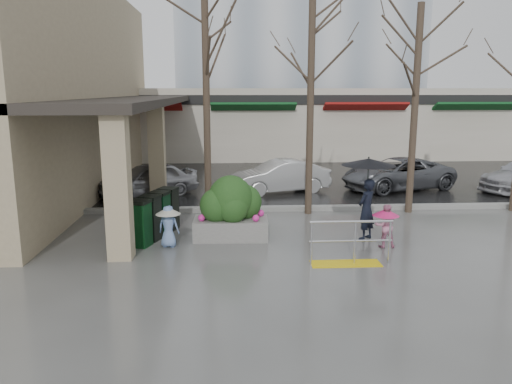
{
  "coord_description": "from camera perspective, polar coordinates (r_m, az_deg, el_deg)",
  "views": [
    {
      "loc": [
        -1.35,
        -11.91,
        3.9
      ],
      "look_at": [
        -0.64,
        0.78,
        1.3
      ],
      "focal_mm": 35.0,
      "sensor_mm": 36.0,
      "label": 1
    }
  ],
  "objects": [
    {
      "name": "car_c",
      "position": [
        20.65,
        15.86,
        2.01
      ],
      "size": [
        4.95,
        3.34,
        1.26
      ],
      "primitive_type": "imported",
      "rotation": [
        0.0,
        0.0,
        -1.27
      ],
      "color": "#575A5F",
      "rests_on": "ground"
    },
    {
      "name": "tree_midwest",
      "position": [
        15.78,
        6.38,
        16.34
      ],
      "size": [
        3.2,
        3.2,
        7.0
      ],
      "color": "#382B21",
      "rests_on": "ground"
    },
    {
      "name": "storefront_row",
      "position": [
        30.13,
        3.24,
        7.96
      ],
      "size": [
        34.0,
        6.74,
        4.0
      ],
      "color": "beige",
      "rests_on": "ground"
    },
    {
      "name": "child_blue",
      "position": [
        12.75,
        -9.98,
        -3.4
      ],
      "size": [
        0.63,
        0.63,
        1.08
      ],
      "rotation": [
        0.0,
        0.0,
        2.93
      ],
      "color": "#7291CB",
      "rests_on": "ground"
    },
    {
      "name": "planter",
      "position": [
        13.26,
        -2.87,
        -1.9
      ],
      "size": [
        1.99,
        1.16,
        1.71
      ],
      "rotation": [
        0.0,
        0.0,
        -0.03
      ],
      "color": "gray",
      "rests_on": "ground"
    },
    {
      "name": "pillar_front",
      "position": [
        11.89,
        -15.52,
        0.72
      ],
      "size": [
        0.55,
        0.55,
        3.5
      ],
      "primitive_type": "cube",
      "color": "tan",
      "rests_on": "ground"
    },
    {
      "name": "car_a",
      "position": [
        19.06,
        -12.29,
        1.41
      ],
      "size": [
        3.97,
        3.02,
        1.26
      ],
      "primitive_type": "imported",
      "rotation": [
        0.0,
        0.0,
        -1.09
      ],
      "color": "#AAAAAF",
      "rests_on": "ground"
    },
    {
      "name": "near_building",
      "position": [
        21.33,
        -24.67,
        10.8
      ],
      "size": [
        6.0,
        18.0,
        8.0
      ],
      "primitive_type": "cube",
      "color": "tan",
      "rests_on": "ground"
    },
    {
      "name": "tree_west",
      "position": [
        15.57,
        -5.79,
        15.86
      ],
      "size": [
        3.2,
        3.2,
        6.8
      ],
      "color": "#382B21",
      "rests_on": "ground"
    },
    {
      "name": "news_boxes",
      "position": [
        13.67,
        -11.45,
        -2.64
      ],
      "size": [
        1.15,
        2.19,
        1.2
      ],
      "rotation": [
        0.0,
        0.0,
        -0.33
      ],
      "color": "#0D3918",
      "rests_on": "ground"
    },
    {
      "name": "canopy_slab",
      "position": [
        20.21,
        -13.24,
        10.48
      ],
      "size": [
        2.8,
        18.0,
        0.25
      ],
      "primitive_type": "cube",
      "color": "#2D2823",
      "rests_on": "pillar_front"
    },
    {
      "name": "curb",
      "position": [
        16.42,
        1.61,
        -1.91
      ],
      "size": [
        120.0,
        0.3,
        0.15
      ],
      "primitive_type": "cube",
      "color": "gray",
      "rests_on": "ground"
    },
    {
      "name": "woman",
      "position": [
        13.36,
        12.62,
        0.63
      ],
      "size": [
        1.41,
        1.41,
        2.21
      ],
      "rotation": [
        0.0,
        0.0,
        3.91
      ],
      "color": "black",
      "rests_on": "ground"
    },
    {
      "name": "handrail",
      "position": [
        11.6,
        10.55,
        -6.33
      ],
      "size": [
        1.9,
        0.5,
        1.03
      ],
      "color": "yellow",
      "rests_on": "ground"
    },
    {
      "name": "car_b",
      "position": [
        19.29,
        2.73,
        1.79
      ],
      "size": [
        4.05,
        2.41,
        1.26
      ],
      "primitive_type": "imported",
      "rotation": [
        0.0,
        0.0,
        -1.27
      ],
      "color": "silver",
      "rests_on": "ground"
    },
    {
      "name": "ground",
      "position": [
        12.61,
        3.14,
        -6.48
      ],
      "size": [
        120.0,
        120.0,
        0.0
      ],
      "primitive_type": "plane",
      "color": "#51514F",
      "rests_on": "ground"
    },
    {
      "name": "pillar_back",
      "position": [
        18.22,
        -11.25,
        4.56
      ],
      "size": [
        0.55,
        0.55,
        3.5
      ],
      "primitive_type": "cube",
      "color": "tan",
      "rests_on": "ground"
    },
    {
      "name": "child_pink",
      "position": [
        12.96,
        14.58,
        -3.39
      ],
      "size": [
        0.67,
        0.67,
        1.11
      ],
      "rotation": [
        0.0,
        0.0,
        3.07
      ],
      "color": "#CA7B9E",
      "rests_on": "ground"
    },
    {
      "name": "tree_mideast",
      "position": [
        16.61,
        18.02,
        14.33
      ],
      "size": [
        3.2,
        3.2,
        6.5
      ],
      "color": "#382B21",
      "rests_on": "ground"
    },
    {
      "name": "street_asphalt",
      "position": [
        34.16,
        -0.91,
        5.01
      ],
      "size": [
        120.0,
        36.0,
        0.01
      ],
      "primitive_type": "cube",
      "color": "black",
      "rests_on": "ground"
    }
  ]
}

